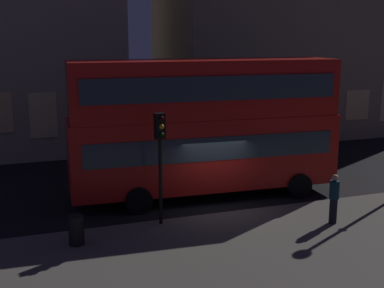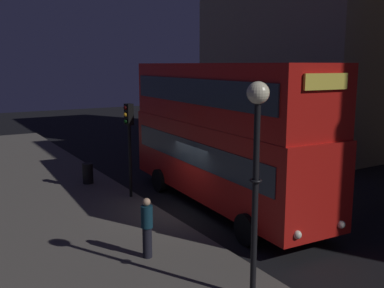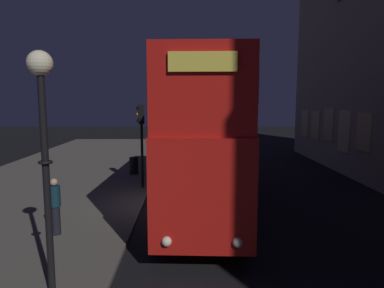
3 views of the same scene
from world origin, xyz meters
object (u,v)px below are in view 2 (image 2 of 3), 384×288
object	(u,v)px
street_lamp	(257,143)
pedestrian	(147,227)
litter_bin	(88,173)
double_decker_bus	(221,128)
traffic_light_near_kerb	(129,130)

from	to	relation	value
street_lamp	pedestrian	bearing A→B (deg)	-160.65
pedestrian	litter_bin	distance (m)	8.53
double_decker_bus	traffic_light_near_kerb	distance (m)	3.71
street_lamp	pedestrian	size ratio (longest dim) A/B	2.89
double_decker_bus	traffic_light_near_kerb	bearing A→B (deg)	-130.74
pedestrian	traffic_light_near_kerb	bearing A→B (deg)	-58.64
double_decker_bus	litter_bin	bearing A→B (deg)	-144.42
street_lamp	litter_bin	size ratio (longest dim) A/B	5.42
street_lamp	traffic_light_near_kerb	bearing A→B (deg)	175.27
litter_bin	double_decker_bus	bearing A→B (deg)	32.77
pedestrian	double_decker_bus	bearing A→B (deg)	-96.78
double_decker_bus	street_lamp	xyz separation A→B (m)	(6.23, -3.42, 0.71)
traffic_light_near_kerb	litter_bin	bearing A→B (deg)	-173.20
double_decker_bus	traffic_light_near_kerb	world-z (taller)	double_decker_bus
double_decker_bus	street_lamp	bearing A→B (deg)	-25.93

